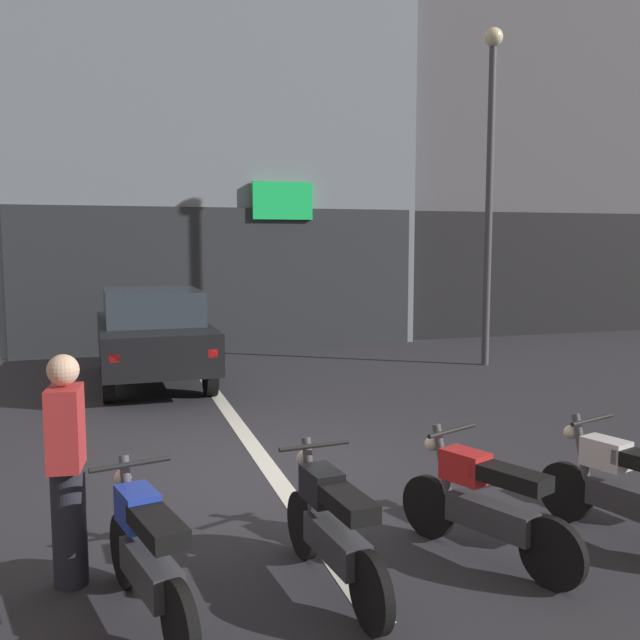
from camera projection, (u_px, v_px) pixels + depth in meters
name	position (u px, v px, depth m)	size (l,w,h in m)	color
ground_plane	(275.00, 476.00, 7.35)	(120.00, 120.00, 0.00)	#2B2B30
lane_centre_line	(201.00, 374.00, 13.05)	(0.20, 18.00, 0.01)	silver
building_mid_block	(196.00, 137.00, 19.26)	(9.36, 8.51, 10.66)	gray
building_far_right	(484.00, 13.00, 21.35)	(9.19, 7.67, 18.75)	#56565B
car_black_crossing_near	(153.00, 333.00, 12.05)	(1.85, 4.14, 1.64)	black
street_lamp	(490.00, 162.00, 13.58)	(0.36, 0.36, 6.49)	#47474C
motorcycle_blue_row_leftmost	(147.00, 553.00, 4.50)	(0.59, 1.64, 0.98)	black
motorcycle_black_row_left_mid	(333.00, 527.00, 4.91)	(0.55, 1.67, 0.98)	black
motorcycle_red_row_centre	(485.00, 503.00, 5.37)	(0.76, 1.56, 0.98)	black
motorcycle_white_row_right_mid	(626.00, 488.00, 5.69)	(0.66, 1.61, 0.98)	black
person_by_motorcycles	(67.00, 469.00, 4.94)	(0.26, 0.38, 1.67)	#23232D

